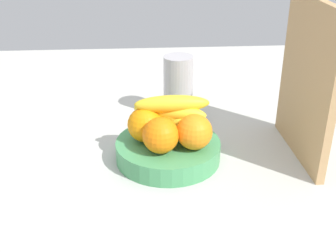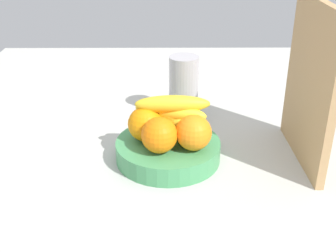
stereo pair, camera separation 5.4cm
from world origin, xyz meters
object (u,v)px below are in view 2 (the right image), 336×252
(cutting_board, at_px, (310,84))
(orange_front_right, at_px, (194,133))
(orange_front_left, at_px, (159,135))
(fruit_bowl, at_px, (168,150))
(banana_bunch, at_px, (173,116))
(orange_back_left, at_px, (145,124))
(orange_center, at_px, (172,119))
(thermos_tumbler, at_px, (184,87))

(cutting_board, bearing_deg, orange_front_right, -80.44)
(orange_front_left, height_order, orange_front_right, same)
(fruit_bowl, height_order, banana_bunch, banana_bunch)
(fruit_bowl, relative_size, orange_back_left, 3.02)
(orange_back_left, xyz_separation_m, banana_bunch, (-0.01, 0.06, 0.01))
(orange_front_left, bearing_deg, orange_center, 160.93)
(orange_center, bearing_deg, thermos_tumbler, 170.07)
(orange_front_right, relative_size, orange_center, 1.00)
(orange_front_left, distance_m, cutting_board, 0.35)
(orange_center, height_order, thermos_tumbler, thermos_tumbler)
(fruit_bowl, relative_size, orange_front_left, 3.02)
(fruit_bowl, bearing_deg, orange_center, 166.63)
(orange_front_right, distance_m, cutting_board, 0.28)
(banana_bunch, distance_m, cutting_board, 0.31)
(orange_front_left, bearing_deg, orange_front_right, 98.56)
(orange_front_left, relative_size, thermos_tumbler, 0.46)
(orange_back_left, bearing_deg, cutting_board, 90.84)
(orange_front_right, distance_m, orange_back_left, 0.12)
(orange_center, height_order, orange_back_left, same)
(thermos_tumbler, bearing_deg, orange_front_right, 2.45)
(banana_bunch, distance_m, thermos_tumbler, 0.22)
(orange_front_right, xyz_separation_m, banana_bunch, (-0.06, -0.04, 0.01))
(cutting_board, bearing_deg, orange_center, -95.05)
(fruit_bowl, xyz_separation_m, orange_front_left, (0.04, -0.02, 0.06))
(fruit_bowl, bearing_deg, thermos_tumbler, 169.54)
(orange_front_left, distance_m, orange_center, 0.08)
(orange_front_left, xyz_separation_m, orange_front_right, (-0.01, 0.08, 0.00))
(orange_front_right, distance_m, banana_bunch, 0.07)
(orange_front_right, xyz_separation_m, orange_center, (-0.07, -0.05, 0.00))
(orange_back_left, height_order, cutting_board, cutting_board)
(fruit_bowl, relative_size, orange_front_right, 3.02)
(orange_front_right, relative_size, cutting_board, 0.22)
(fruit_bowl, height_order, orange_center, orange_center)
(fruit_bowl, relative_size, thermos_tumbler, 1.40)
(orange_front_left, distance_m, orange_back_left, 0.06)
(cutting_board, height_order, thermos_tumbler, cutting_board)
(fruit_bowl, height_order, cutting_board, cutting_board)
(orange_center, relative_size, cutting_board, 0.22)
(orange_back_left, relative_size, cutting_board, 0.22)
(orange_front_right, relative_size, banana_bunch, 0.44)
(orange_center, height_order, banana_bunch, banana_bunch)
(thermos_tumbler, bearing_deg, cutting_board, 49.88)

